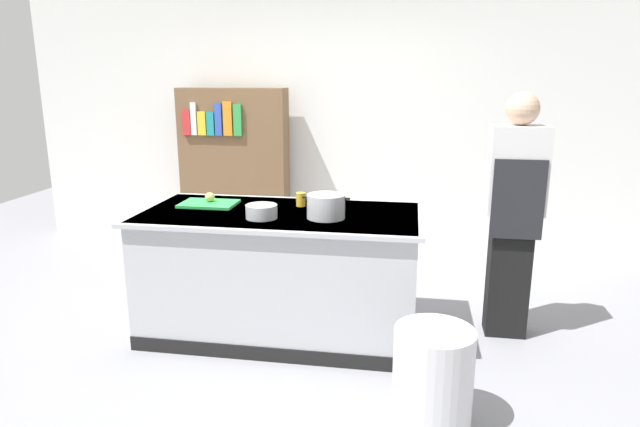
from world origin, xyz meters
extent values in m
plane|color=gray|center=(0.00, 0.00, 0.00)|extent=(10.00, 10.00, 0.00)
cube|color=white|center=(0.00, 2.10, 1.50)|extent=(6.40, 0.12, 3.00)
cube|color=#B7BABF|center=(0.00, 0.00, 0.45)|extent=(1.90, 0.90, 0.90)
cube|color=#B7BABF|center=(0.00, 0.00, 0.89)|extent=(1.98, 0.98, 0.03)
cube|color=black|center=(0.00, -0.46, 0.05)|extent=(1.90, 0.01, 0.10)
cube|color=green|center=(-0.56, 0.12, 0.91)|extent=(0.40, 0.28, 0.02)
sphere|color=tan|center=(-0.56, 0.14, 0.96)|extent=(0.07, 0.07, 0.07)
cylinder|color=#B7BABF|center=(0.34, -0.11, 0.98)|extent=(0.25, 0.25, 0.16)
cube|color=black|center=(0.20, -0.11, 1.04)|extent=(0.04, 0.02, 0.01)
cube|color=black|center=(0.48, -0.11, 1.04)|extent=(0.04, 0.02, 0.01)
cylinder|color=#B7BABF|center=(-0.08, -0.18, 0.95)|extent=(0.21, 0.21, 0.09)
cylinder|color=yellow|center=(0.11, 0.20, 0.95)|extent=(0.07, 0.07, 0.10)
cylinder|color=silver|center=(1.05, -0.96, 0.28)|extent=(0.42, 0.42, 0.55)
cube|color=black|center=(1.60, 0.24, 0.45)|extent=(0.28, 0.20, 0.90)
cube|color=silver|center=(1.60, 0.24, 1.20)|extent=(0.38, 0.24, 0.60)
sphere|color=#D3AA8C|center=(1.60, 0.24, 1.61)|extent=(0.22, 0.22, 0.22)
cube|color=#232328|center=(1.60, 0.12, 1.02)|extent=(0.34, 0.02, 0.54)
cube|color=brown|center=(-0.91, 1.80, 0.85)|extent=(1.10, 0.28, 1.70)
cube|color=red|center=(-1.34, 1.64, 1.36)|extent=(0.08, 0.03, 0.24)
cube|color=white|center=(-1.26, 1.64, 1.40)|extent=(0.06, 0.03, 0.32)
cube|color=yellow|center=(-1.18, 1.64, 1.36)|extent=(0.08, 0.03, 0.23)
cube|color=teal|center=(-1.09, 1.64, 1.35)|extent=(0.07, 0.03, 0.23)
cube|color=#3351B7|center=(-1.01, 1.64, 1.40)|extent=(0.07, 0.03, 0.31)
cube|color=orange|center=(-0.91, 1.64, 1.41)|extent=(0.09, 0.03, 0.33)
cube|color=green|center=(-0.81, 1.64, 1.39)|extent=(0.08, 0.03, 0.31)
camera|label=1|loc=(0.89, -3.64, 1.83)|focal=31.10mm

